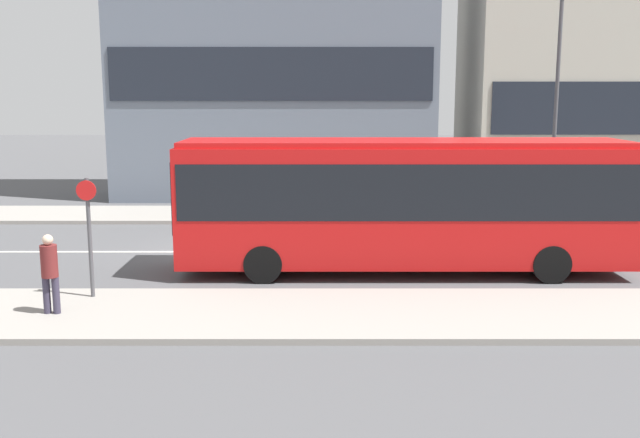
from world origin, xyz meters
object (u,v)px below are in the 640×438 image
street_lamp (554,84)px  pedestrian_near_stop (46,269)px  city_bus (399,197)px  parked_car_0 (569,211)px  bus_stop_sign (86,228)px

street_lamp → pedestrian_near_stop: bearing=-140.8°
city_bus → parked_car_0: size_ratio=2.75×
city_bus → bus_stop_sign: size_ratio=4.30×
pedestrian_near_stop → street_lamp: (14.01, 11.41, 3.90)m
parked_car_0 → street_lamp: size_ratio=0.52×
city_bus → parked_car_0: 8.78m
pedestrian_near_stop → street_lamp: street_lamp is taller
bus_stop_sign → street_lamp: 17.27m
bus_stop_sign → parked_car_0: bearing=31.8°
bus_stop_sign → city_bus: bearing=21.1°
parked_car_0 → pedestrian_near_stop: pedestrian_near_stop is taller
city_bus → pedestrian_near_stop: 8.78m
bus_stop_sign → pedestrian_near_stop: bearing=-110.2°
city_bus → parked_car_0: bearing=40.2°
street_lamp → parked_car_0: bearing=-81.4°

